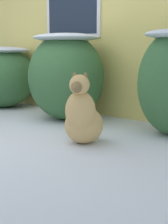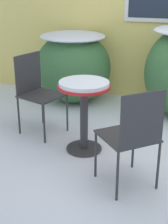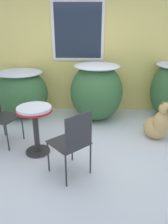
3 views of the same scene
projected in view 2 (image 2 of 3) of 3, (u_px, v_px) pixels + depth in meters
name	position (u px, v px, depth m)	size (l,w,h in m)	color
ground_plane	(149.00, 167.00, 3.56)	(16.00, 16.00, 0.00)	silver
shrub_left	(73.00, 65.00, 5.22)	(1.15, 1.10, 1.08)	#386638
patio_table	(84.00, 100.00, 3.70)	(0.56, 0.56, 0.81)	#2D2D30
patio_chair_near_table	(37.00, 90.00, 4.20)	(0.58, 0.58, 0.98)	#2D2D30
patio_chair_far_side	(132.00, 134.00, 3.02)	(0.65, 0.65, 0.98)	#2D2D30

